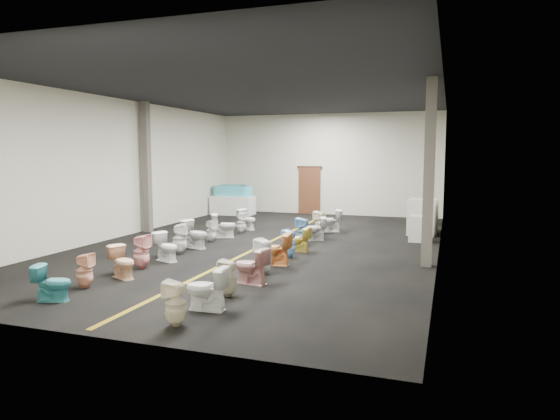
# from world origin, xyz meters

# --- Properties ---
(floor) EXTENTS (16.00, 16.00, 0.00)m
(floor) POSITION_xyz_m (0.00, 0.00, 0.00)
(floor) COLOR black
(floor) RESTS_ON ground
(ceiling) EXTENTS (16.00, 16.00, 0.00)m
(ceiling) POSITION_xyz_m (0.00, 0.00, 4.50)
(ceiling) COLOR black
(ceiling) RESTS_ON ground
(wall_back) EXTENTS (10.00, 0.00, 10.00)m
(wall_back) POSITION_xyz_m (0.00, 8.00, 2.25)
(wall_back) COLOR beige
(wall_back) RESTS_ON ground
(wall_front) EXTENTS (10.00, 0.00, 10.00)m
(wall_front) POSITION_xyz_m (0.00, -8.00, 2.25)
(wall_front) COLOR beige
(wall_front) RESTS_ON ground
(wall_left) EXTENTS (0.00, 16.00, 16.00)m
(wall_left) POSITION_xyz_m (-5.00, 0.00, 2.25)
(wall_left) COLOR beige
(wall_left) RESTS_ON ground
(wall_right) EXTENTS (0.00, 16.00, 16.00)m
(wall_right) POSITION_xyz_m (5.00, 0.00, 2.25)
(wall_right) COLOR beige
(wall_right) RESTS_ON ground
(aisle_stripe) EXTENTS (0.12, 15.60, 0.01)m
(aisle_stripe) POSITION_xyz_m (0.00, 0.00, 0.00)
(aisle_stripe) COLOR olive
(aisle_stripe) RESTS_ON floor
(back_door) EXTENTS (1.00, 0.10, 2.10)m
(back_door) POSITION_xyz_m (-0.80, 7.94, 1.05)
(back_door) COLOR #562D19
(back_door) RESTS_ON floor
(door_frame) EXTENTS (1.15, 0.08, 0.10)m
(door_frame) POSITION_xyz_m (-0.80, 7.95, 2.12)
(door_frame) COLOR #331C11
(door_frame) RESTS_ON back_door
(column_left) EXTENTS (0.25, 0.25, 4.50)m
(column_left) POSITION_xyz_m (-4.75, 1.00, 2.25)
(column_left) COLOR #59544C
(column_left) RESTS_ON floor
(column_right) EXTENTS (0.25, 0.25, 4.50)m
(column_right) POSITION_xyz_m (4.75, -1.50, 2.25)
(column_right) COLOR #59544C
(column_right) RESTS_ON floor
(display_table) EXTENTS (1.92, 1.03, 0.84)m
(display_table) POSITION_xyz_m (-3.97, 6.52, 0.42)
(display_table) COLOR white
(display_table) RESTS_ON floor
(bathtub) EXTENTS (1.86, 0.72, 0.55)m
(bathtub) POSITION_xyz_m (-3.97, 6.52, 1.07)
(bathtub) COLOR #47BACC
(bathtub) RESTS_ON display_table
(appliance_crate_a) EXTENTS (0.66, 0.66, 0.81)m
(appliance_crate_a) POSITION_xyz_m (4.40, 2.04, 0.41)
(appliance_crate_a) COLOR silver
(appliance_crate_a) RESTS_ON floor
(appliance_crate_b) EXTENTS (0.98, 0.98, 1.21)m
(appliance_crate_b) POSITION_xyz_m (4.40, 3.42, 0.61)
(appliance_crate_b) COLOR silver
(appliance_crate_b) RESTS_ON floor
(appliance_crate_c) EXTENTS (0.96, 0.96, 0.93)m
(appliance_crate_c) POSITION_xyz_m (4.40, 4.21, 0.46)
(appliance_crate_c) COLOR silver
(appliance_crate_c) RESTS_ON floor
(appliance_crate_d) EXTENTS (0.82, 0.82, 0.89)m
(appliance_crate_d) POSITION_xyz_m (4.40, 6.06, 0.44)
(appliance_crate_d) COLOR silver
(appliance_crate_d) RESTS_ON floor
(toilet_left_0) EXTENTS (0.75, 0.55, 0.69)m
(toilet_left_0) POSITION_xyz_m (-1.67, -6.73, 0.34)
(toilet_left_0) COLOR teal
(toilet_left_0) RESTS_ON floor
(toilet_left_1) EXTENTS (0.38, 0.37, 0.72)m
(toilet_left_1) POSITION_xyz_m (-1.73, -5.81, 0.36)
(toilet_left_1) COLOR #F2B18E
(toilet_left_1) RESTS_ON floor
(toilet_left_2) EXTENTS (0.81, 0.66, 0.72)m
(toilet_left_2) POSITION_xyz_m (-1.50, -4.86, 0.36)
(toilet_left_2) COLOR #F6BD92
(toilet_left_2) RESTS_ON floor
(toilet_left_3) EXTENTS (0.39, 0.38, 0.83)m
(toilet_left_3) POSITION_xyz_m (-1.65, -3.95, 0.41)
(toilet_left_3) COLOR #F5A8A5
(toilet_left_3) RESTS_ON floor
(toilet_left_4) EXTENTS (0.82, 0.63, 0.74)m
(toilet_left_4) POSITION_xyz_m (-1.53, -3.02, 0.37)
(toilet_left_4) COLOR white
(toilet_left_4) RESTS_ON floor
(toilet_left_5) EXTENTS (0.50, 0.49, 0.85)m
(toilet_left_5) POSITION_xyz_m (-1.69, -2.10, 0.42)
(toilet_left_5) COLOR white
(toilet_left_5) RESTS_ON floor
(toilet_left_6) EXTENTS (0.89, 0.63, 0.82)m
(toilet_left_6) POSITION_xyz_m (-1.70, -1.21, 0.41)
(toilet_left_6) COLOR silver
(toilet_left_6) RESTS_ON floor
(toilet_left_7) EXTENTS (0.41, 0.41, 0.70)m
(toilet_left_7) POSITION_xyz_m (-1.71, -0.17, 0.35)
(toilet_left_7) COLOR white
(toilet_left_7) RESTS_ON floor
(toilet_left_8) EXTENTS (0.89, 0.72, 0.80)m
(toilet_left_8) POSITION_xyz_m (-1.70, 0.73, 0.40)
(toilet_left_8) COLOR white
(toilet_left_8) RESTS_ON floor
(toilet_left_9) EXTENTS (0.44, 0.44, 0.73)m
(toilet_left_9) POSITION_xyz_m (-1.50, 1.70, 0.37)
(toilet_left_9) COLOR white
(toilet_left_9) RESTS_ON floor
(toilet_left_10) EXTENTS (0.82, 0.65, 0.74)m
(toilet_left_10) POSITION_xyz_m (-1.64, 2.57, 0.37)
(toilet_left_10) COLOR white
(toilet_left_10) RESTS_ON floor
(toilet_right_0) EXTENTS (0.37, 0.36, 0.74)m
(toilet_right_0) POSITION_xyz_m (1.19, -7.19, 0.37)
(toilet_right_0) COLOR beige
(toilet_right_0) RESTS_ON floor
(toilet_right_1) EXTENTS (0.78, 0.47, 0.78)m
(toilet_right_1) POSITION_xyz_m (1.28, -6.31, 0.39)
(toilet_right_1) COLOR white
(toilet_right_1) RESTS_ON floor
(toilet_right_2) EXTENTS (0.35, 0.34, 0.72)m
(toilet_right_2) POSITION_xyz_m (1.29, -5.41, 0.36)
(toilet_right_2) COLOR beige
(toilet_right_2) RESTS_ON floor
(toilet_right_3) EXTENTS (0.83, 0.58, 0.77)m
(toilet_right_3) POSITION_xyz_m (1.35, -4.41, 0.39)
(toilet_right_3) COLOR #D39391
(toilet_right_3) RESTS_ON floor
(toilet_right_4) EXTENTS (0.48, 0.48, 0.82)m
(toilet_right_4) POSITION_xyz_m (1.30, -3.51, 0.41)
(toilet_right_4) COLOR silver
(toilet_right_4) RESTS_ON floor
(toilet_right_5) EXTENTS (0.81, 0.50, 0.80)m
(toilet_right_5) POSITION_xyz_m (1.23, -2.58, 0.40)
(toilet_right_5) COLOR #E88E44
(toilet_right_5) RESTS_ON floor
(toilet_right_6) EXTENTS (0.44, 0.44, 0.73)m
(toilet_right_6) POSITION_xyz_m (1.28, -1.55, 0.37)
(toilet_right_6) COLOR #84C2EF
(toilet_right_6) RESTS_ON floor
(toilet_right_7) EXTENTS (0.71, 0.44, 0.69)m
(toilet_right_7) POSITION_xyz_m (1.27, -0.74, 0.34)
(toilet_right_7) COLOR #E9CE4D
(toilet_right_7) RESTS_ON floor
(toilet_right_8) EXTENTS (0.41, 0.41, 0.84)m
(toilet_right_8) POSITION_xyz_m (1.14, 0.18, 0.42)
(toilet_right_8) COLOR #699ECB
(toilet_right_8) RESTS_ON floor
(toilet_right_9) EXTENTS (0.83, 0.64, 0.74)m
(toilet_right_9) POSITION_xyz_m (1.23, 1.18, 0.37)
(toilet_right_9) COLOR silver
(toilet_right_9) RESTS_ON floor
(toilet_right_10) EXTENTS (0.47, 0.46, 0.83)m
(toilet_right_10) POSITION_xyz_m (1.17, 2.12, 0.41)
(toilet_right_10) COLOR beige
(toilet_right_10) RESTS_ON floor
(toilet_right_11) EXTENTS (0.88, 0.72, 0.79)m
(toilet_right_11) POSITION_xyz_m (1.32, 3.02, 0.39)
(toilet_right_11) COLOR white
(toilet_right_11) RESTS_ON floor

